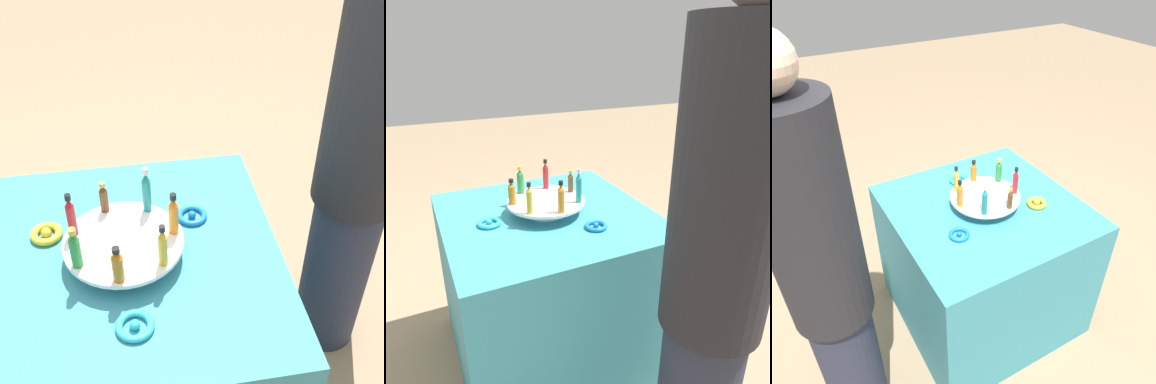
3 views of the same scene
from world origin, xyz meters
TOP-DOWN VIEW (x-y plane):
  - ground_plane at (0.00, 0.00)m, footprint 12.00×12.00m
  - party_table at (0.00, 0.00)m, footprint 0.85×0.85m
  - display_stand at (0.00, 0.00)m, footprint 0.32×0.32m
  - bottle_orange at (-0.01, 0.14)m, footprint 0.03×0.03m
  - bottle_teal at (-0.11, 0.08)m, footprint 0.02×0.02m
  - bottle_brown at (-0.13, -0.04)m, footprint 0.02×0.02m
  - bottle_red at (-0.05, -0.13)m, footprint 0.02×0.02m
  - bottle_green at (0.07, -0.12)m, footprint 0.03×0.03m
  - bottle_amber at (0.14, -0.02)m, footprint 0.03×0.03m
  - bottle_gold at (0.10, 0.09)m, footprint 0.02×0.02m
  - ribbon_bow_teal at (0.24, 0.01)m, footprint 0.09×0.09m
  - ribbon_bow_blue at (-0.13, 0.21)m, footprint 0.09×0.09m
  - ribbon_bow_gold at (-0.12, -0.21)m, footprint 0.09×0.09m
  - person_figure at (-0.19, 0.75)m, footprint 0.28×0.28m

SIDE VIEW (x-z plane):
  - ground_plane at x=0.00m, z-range 0.00..0.00m
  - party_table at x=0.00m, z-range 0.00..0.73m
  - ribbon_bow_blue at x=-0.13m, z-range 0.73..0.75m
  - ribbon_bow_teal at x=0.24m, z-range 0.73..0.75m
  - ribbon_bow_gold at x=-0.12m, z-range 0.73..0.76m
  - display_stand at x=0.00m, z-range 0.74..0.80m
  - person_figure at x=-0.19m, z-range 0.01..1.63m
  - bottle_brown at x=-0.13m, z-range 0.79..0.89m
  - bottle_amber at x=0.14m, z-range 0.79..0.89m
  - bottle_green at x=0.07m, z-range 0.79..0.91m
  - bottle_gold at x=0.10m, z-range 0.79..0.91m
  - bottle_orange at x=-0.01m, z-range 0.79..0.91m
  - bottle_red at x=-0.05m, z-range 0.79..0.92m
  - bottle_teal at x=-0.11m, z-range 0.78..0.93m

